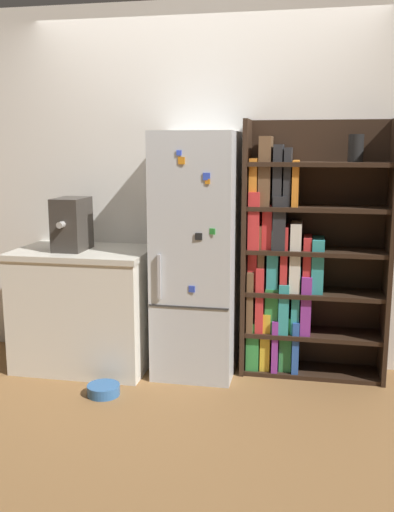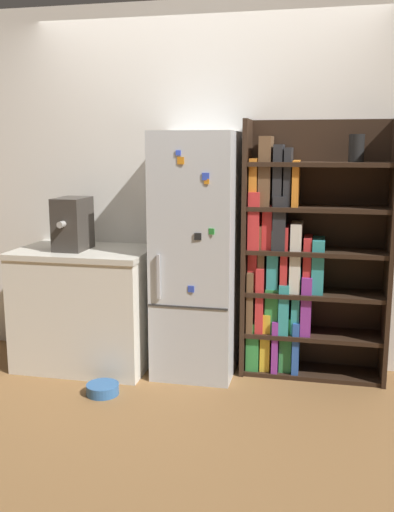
{
  "view_description": "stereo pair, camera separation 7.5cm",
  "coord_description": "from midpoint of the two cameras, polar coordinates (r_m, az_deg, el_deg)",
  "views": [
    {
      "loc": [
        0.76,
        -3.66,
        1.59
      ],
      "look_at": [
        0.01,
        0.15,
        0.85
      ],
      "focal_mm": 40.0,
      "sensor_mm": 36.0,
      "label": 1
    },
    {
      "loc": [
        0.83,
        -3.64,
        1.59
      ],
      "look_at": [
        0.01,
        0.15,
        0.85
      ],
      "focal_mm": 40.0,
      "sensor_mm": 36.0,
      "label": 2
    }
  ],
  "objects": [
    {
      "name": "refrigerator",
      "position": [
        3.98,
        -0.6,
        0.07
      ],
      "size": [
        0.55,
        0.58,
        1.69
      ],
      "color": "silver",
      "rests_on": "ground_plane"
    },
    {
      "name": "espresso_machine",
      "position": [
        4.14,
        -12.92,
        3.13
      ],
      "size": [
        0.2,
        0.36,
        0.37
      ],
      "color": "#38332D",
      "rests_on": "kitchen_counter"
    },
    {
      "name": "kitchen_counter",
      "position": [
        4.27,
        -11.59,
        -5.07
      ],
      "size": [
        0.96,
        0.66,
        0.87
      ],
      "color": "silver",
      "rests_on": "ground_plane"
    },
    {
      "name": "wall_back",
      "position": [
        4.21,
        0.23,
        6.89
      ],
      "size": [
        8.0,
        0.05,
        2.6
      ],
      "color": "white",
      "rests_on": "ground_plane"
    },
    {
      "name": "pet_bowl",
      "position": [
        3.87,
        -9.9,
        -12.99
      ],
      "size": [
        0.22,
        0.22,
        0.07
      ],
      "color": "#3366A5",
      "rests_on": "ground_plane"
    },
    {
      "name": "bookshelf",
      "position": [
        4.04,
        9.3,
        -0.62
      ],
      "size": [
        0.99,
        0.34,
        1.77
      ],
      "color": "black",
      "rests_on": "ground_plane"
    },
    {
      "name": "ground_plane",
      "position": [
        4.06,
        -1.08,
        -12.22
      ],
      "size": [
        16.0,
        16.0,
        0.0
      ],
      "primitive_type": "plane",
      "color": "olive"
    }
  ]
}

